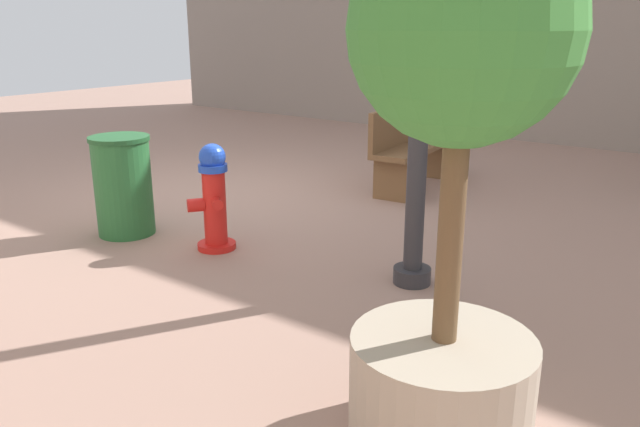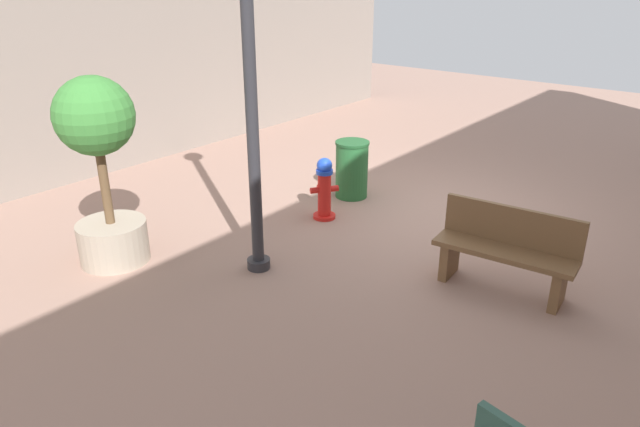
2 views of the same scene
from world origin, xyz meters
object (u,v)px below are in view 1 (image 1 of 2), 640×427
trash_bin (123,186)px  bench_near (410,146)px  planter_tree (455,161)px  fire_hydrant (214,197)px

trash_bin → bench_near: bearing=157.3°
planter_tree → fire_hydrant: bearing=-114.2°
planter_tree → trash_bin: 3.87m
bench_near → planter_tree: (4.04, 2.36, 0.83)m
planter_tree → trash_bin: (-1.01, -3.63, -0.87)m
planter_tree → trash_bin: size_ratio=2.53×
bench_near → planter_tree: bearing=30.3°
bench_near → trash_bin: bench_near is taller
fire_hydrant → planter_tree: size_ratio=0.40×
fire_hydrant → planter_tree: bearing=65.8°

